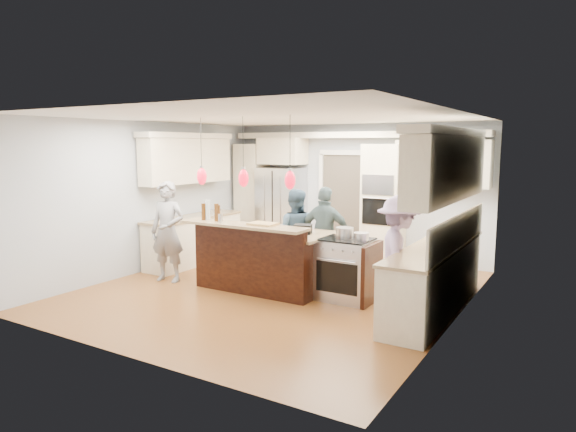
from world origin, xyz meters
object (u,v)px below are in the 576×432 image
island_range (348,270)px  person_far_left (295,234)px  kitchen_island (266,258)px  person_bar_end (168,232)px  refrigerator (281,210)px

island_range → person_far_left: person_far_left is taller
kitchen_island → person_far_left: bearing=84.0°
person_bar_end → person_far_left: person_bar_end is taller
refrigerator → island_range: bearing=-42.6°
refrigerator → person_far_left: size_ratio=1.17×
refrigerator → person_bar_end: size_ratio=1.06×
kitchen_island → island_range: kitchen_island is taller
island_range → kitchen_island: bearing=-176.9°
person_bar_end → kitchen_island: bearing=7.8°
island_range → person_bar_end: (-3.03, -0.60, 0.39)m
island_range → person_bar_end: 3.11m
island_range → person_far_left: size_ratio=0.60×
person_far_left → person_bar_end: bearing=16.1°
person_bar_end → refrigerator: bearing=74.1°
kitchen_island → person_far_left: size_ratio=1.36×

